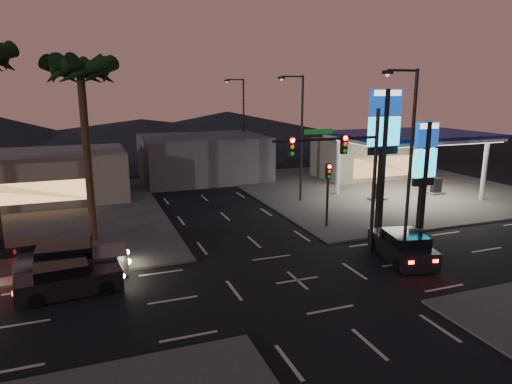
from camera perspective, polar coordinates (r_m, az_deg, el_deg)
name	(u,v)px	position (r m, az deg, el deg)	size (l,w,h in m)	color
ground	(297,280)	(22.45, 5.17, -10.93)	(140.00, 140.00, 0.00)	black
corner_lot_ne	(379,188)	(43.53, 15.08, 0.51)	(24.00, 24.00, 0.12)	#47443F
gas_station	(412,138)	(39.63, 18.87, 6.45)	(12.20, 8.20, 5.47)	silver
convenience_store	(367,158)	(48.35, 13.72, 4.13)	(10.00, 6.00, 4.00)	#726B5B
pylon_sign_tall	(384,131)	(29.81, 15.70, 7.30)	(2.20, 0.35, 9.00)	black
pylon_sign_short	(425,159)	(30.79, 20.38, 3.88)	(1.60, 0.35, 7.00)	black
traffic_signal_mast	(347,163)	(24.42, 11.36, 3.63)	(6.10, 0.39, 8.00)	black
pedestal_signal	(328,185)	(29.93, 8.99, 0.91)	(0.32, 0.39, 4.30)	black
streetlight_near	(408,153)	(25.31, 18.47, 4.66)	(2.14, 0.25, 10.00)	black
streetlight_mid	(299,131)	(36.26, 5.45, 7.55)	(2.14, 0.25, 10.00)	black
streetlight_far	(242,120)	(49.19, -1.79, 8.98)	(2.14, 0.25, 10.00)	black
palm_a	(81,81)	(27.95, -21.04, 12.83)	(4.41, 4.41, 10.86)	black
building_far_west	(23,177)	(41.35, -27.16, 1.63)	(16.00, 8.00, 4.00)	#726B5B
building_far_mid	(203,158)	(46.31, -6.59, 4.29)	(12.00, 9.00, 4.40)	#4C4C51
hill_right	(227,126)	(82.31, -3.59, 8.28)	(50.00, 50.00, 5.00)	black
hill_center	(142,131)	(79.28, -14.09, 7.39)	(60.00, 60.00, 4.00)	black
car_lane_a_front	(68,279)	(22.43, -22.48, -10.02)	(4.70, 2.28, 1.49)	black
car_lane_b_front	(72,261)	(24.21, -22.00, -8.04)	(5.28, 2.37, 1.70)	#525254
car_lane_b_mid	(19,257)	(26.17, -27.52, -7.24)	(4.74, 2.32, 1.50)	black
suv_station	(402,246)	(25.89, 17.82, -6.50)	(2.90, 4.98, 1.57)	black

